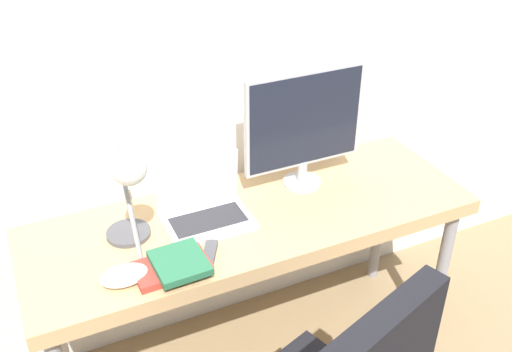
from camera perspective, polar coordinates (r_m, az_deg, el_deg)
The scene contains 8 objects.
wall_back at distance 2.22m, azimuth -4.24°, elevation 12.87°, with size 8.00×0.05×2.60m.
desk at distance 2.23m, azimuth -0.38°, elevation -5.15°, with size 1.65×0.56×0.75m.
laptop at distance 2.15m, azimuth -4.92°, elevation -3.09°, with size 0.31×0.21×0.23m.
monitor at distance 2.24m, azimuth 4.61°, elevation 4.97°, with size 0.48×0.15×0.47m.
desk_lamp at distance 1.89m, azimuth -12.01°, elevation -0.95°, with size 0.15×0.29×0.41m.
book_stack at distance 1.95m, azimuth -7.71°, elevation -8.40°, with size 0.24×0.18×0.05m.
tv_remote at distance 1.99m, azimuth -4.54°, elevation -7.73°, with size 0.11×0.16×0.02m.
game_controller at distance 1.94m, azimuth -12.45°, elevation -9.23°, with size 0.15×0.10×0.04m.
Camera 1 is at (-0.73, -1.34, 2.02)m, focal length 42.00 mm.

